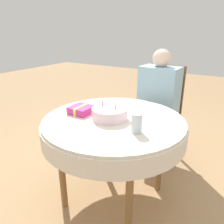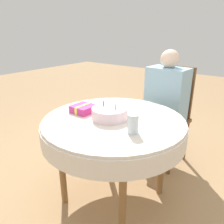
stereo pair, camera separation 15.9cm
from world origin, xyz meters
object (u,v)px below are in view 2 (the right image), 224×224
(gift_box, at_px, (83,109))
(drinking_glass, at_px, (133,124))
(chair, at_px, (168,112))
(birthday_cake, at_px, (110,113))
(person, at_px, (165,98))

(gift_box, bearing_deg, drinking_glass, -8.98)
(chair, bearing_deg, birthday_cake, -92.67)
(gift_box, bearing_deg, birthday_cake, 4.28)
(person, xyz_separation_m, birthday_cake, (-0.09, -0.77, 0.06))
(person, relative_size, drinking_glass, 9.40)
(person, relative_size, birthday_cake, 4.48)
(chair, relative_size, drinking_glass, 8.03)
(birthday_cake, xyz_separation_m, drinking_glass, (0.26, -0.10, 0.02))
(birthday_cake, bearing_deg, gift_box, -175.72)
(person, distance_m, drinking_glass, 0.89)
(person, bearing_deg, birthday_cake, -93.02)
(person, height_order, birthday_cake, person)
(chair, bearing_deg, drinking_glass, -76.72)
(chair, xyz_separation_m, gift_box, (-0.34, -0.89, 0.22))
(chair, distance_m, birthday_cake, 0.91)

